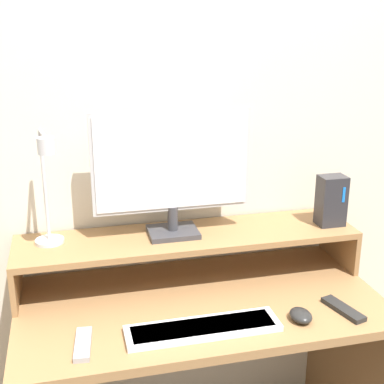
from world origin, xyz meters
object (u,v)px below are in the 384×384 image
object	(u,v)px
desk_lamp	(47,187)
mouse	(301,315)
keyboard	(203,328)
router_dock	(331,201)
remote_secondary	(343,309)
remote_control	(83,344)
monitor	(172,167)

from	to	relation	value
desk_lamp	mouse	bearing A→B (deg)	-25.42
desk_lamp	keyboard	distance (m)	0.66
desk_lamp	mouse	size ratio (longest dim) A/B	4.54
router_dock	remote_secondary	distance (m)	0.42
remote_control	remote_secondary	distance (m)	0.82
remote_secondary	mouse	bearing A→B (deg)	-173.97
monitor	mouse	distance (m)	0.63
keyboard	remote_control	world-z (taller)	keyboard
desk_lamp	remote_secondary	size ratio (longest dim) A/B	2.35
desk_lamp	router_dock	bearing A→B (deg)	-1.01
remote_control	keyboard	bearing A→B (deg)	-0.79
monitor	remote_control	distance (m)	0.64
monitor	remote_control	bearing A→B (deg)	-133.32
mouse	desk_lamp	bearing A→B (deg)	154.58
monitor	keyboard	xyz separation A→B (m)	(0.01, -0.36, -0.40)
router_dock	mouse	distance (m)	0.48
remote_control	remote_secondary	size ratio (longest dim) A/B	0.95
mouse	router_dock	bearing A→B (deg)	52.44
monitor	desk_lamp	world-z (taller)	monitor
monitor	remote_secondary	distance (m)	0.72
monitor	keyboard	size ratio (longest dim) A/B	1.17
keyboard	remote_secondary	distance (m)	0.46
remote_secondary	monitor	bearing A→B (deg)	142.98
monitor	router_dock	size ratio (longest dim) A/B	2.94
desk_lamp	router_dock	xyz separation A→B (m)	(0.99, -0.02, -0.12)
remote_control	remote_secondary	xyz separation A→B (m)	(0.82, -0.00, 0.00)
mouse	remote_secondary	distance (m)	0.16
mouse	remote_control	world-z (taller)	mouse
mouse	remote_control	bearing A→B (deg)	178.40
desk_lamp	keyboard	xyz separation A→B (m)	(0.43, -0.34, -0.37)
keyboard	mouse	world-z (taller)	mouse
monitor	remote_secondary	size ratio (longest dim) A/B	3.25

